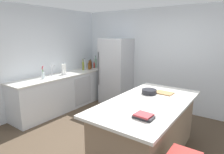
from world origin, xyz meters
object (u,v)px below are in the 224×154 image
object	(u,v)px
olive_oil_bottle	(83,66)
cookbook_stack	(144,116)
syrup_bottle	(91,65)
vinegar_bottle	(90,65)
kitchen_island	(147,128)
refrigerator	(116,71)
paper_towel_roll	(64,70)
soda_bottle	(85,65)
cutting_board	(164,93)
sink_faucet	(52,70)
whiskey_bottle	(89,66)
hot_sauce_bottle	(94,65)
flower_vase	(43,74)
gin_bottle	(96,63)
mixing_bowl	(149,92)

from	to	relation	value
olive_oil_bottle	cookbook_stack	size ratio (longest dim) A/B	1.27
syrup_bottle	vinegar_bottle	size ratio (longest dim) A/B	1.01
olive_oil_bottle	kitchen_island	bearing A→B (deg)	-26.24
kitchen_island	refrigerator	size ratio (longest dim) A/B	1.16
paper_towel_roll	olive_oil_bottle	bearing A→B (deg)	94.08
paper_towel_roll	cookbook_stack	distance (m)	3.08
syrup_bottle	soda_bottle	bearing A→B (deg)	-85.81
olive_oil_bottle	cutting_board	bearing A→B (deg)	-15.92
sink_faucet	whiskey_bottle	distance (m)	1.24
hot_sauce_bottle	cutting_board	size ratio (longest dim) A/B	0.61
refrigerator	paper_towel_roll	distance (m)	1.45
flower_vase	soda_bottle	distance (m)	1.47
sink_faucet	refrigerator	bearing A→B (deg)	58.42
sink_faucet	soda_bottle	xyz separation A→B (m)	(0.01, 1.14, -0.02)
whiskey_bottle	soda_bottle	world-z (taller)	soda_bottle
soda_bottle	gin_bottle	bearing A→B (deg)	89.24
whiskey_bottle	cookbook_stack	distance (m)	3.53
vinegar_bottle	cookbook_stack	size ratio (longest dim) A/B	1.07
kitchen_island	cutting_board	distance (m)	0.71
gin_bottle	cutting_board	xyz separation A→B (m)	(2.74, -1.36, -0.14)
kitchen_island	gin_bottle	bearing A→B (deg)	144.83
refrigerator	mixing_bowl	world-z (taller)	refrigerator
vinegar_bottle	soda_bottle	distance (m)	0.20
whiskey_bottle	sink_faucet	bearing A→B (deg)	-94.66
refrigerator	gin_bottle	distance (m)	0.91
hot_sauce_bottle	whiskey_bottle	size ratio (longest dim) A/B	0.73
paper_towel_roll	soda_bottle	size ratio (longest dim) A/B	0.95
refrigerator	cutting_board	size ratio (longest dim) A/B	5.66
vinegar_bottle	whiskey_bottle	world-z (taller)	vinegar_bottle
hot_sauce_bottle	vinegar_bottle	world-z (taller)	vinegar_bottle
flower_vase	olive_oil_bottle	bearing A→B (deg)	92.08
kitchen_island	syrup_bottle	bearing A→B (deg)	148.13
soda_bottle	cutting_board	bearing A→B (deg)	-17.58
paper_towel_roll	syrup_bottle	distance (m)	1.13
whiskey_bottle	gin_bottle	bearing A→B (deg)	101.78
kitchen_island	whiskey_bottle	size ratio (longest dim) A/B	7.88
kitchen_island	cutting_board	world-z (taller)	cutting_board
soda_bottle	mixing_bowl	world-z (taller)	soda_bottle
flower_vase	mixing_bowl	world-z (taller)	flower_vase
cookbook_stack	cutting_board	size ratio (longest dim) A/B	0.79
flower_vase	soda_bottle	size ratio (longest dim) A/B	0.95
paper_towel_roll	whiskey_bottle	distance (m)	0.94
sink_faucet	mixing_bowl	xyz separation A→B (m)	(2.56, 0.10, -0.13)
paper_towel_roll	refrigerator	bearing A→B (deg)	55.17
refrigerator	sink_faucet	world-z (taller)	refrigerator
paper_towel_roll	cutting_board	xyz separation A→B (m)	(2.68, -0.02, -0.13)
cutting_board	olive_oil_bottle	bearing A→B (deg)	164.08
sink_faucet	soda_bottle	size ratio (longest dim) A/B	0.92
soda_bottle	cutting_board	distance (m)	2.89
soda_bottle	hot_sauce_bottle	bearing A→B (deg)	86.24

